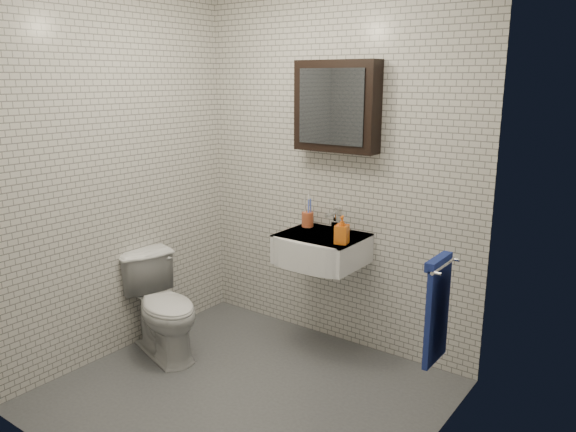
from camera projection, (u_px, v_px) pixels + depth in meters
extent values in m
cube|color=#4D4F54|center=(245.00, 394.00, 3.43)|extent=(2.20, 2.00, 0.01)
cube|color=silver|center=(335.00, 171.00, 3.92)|extent=(2.20, 0.02, 2.50)
cube|color=silver|center=(84.00, 234.00, 2.35)|extent=(2.20, 0.02, 2.50)
cube|color=silver|center=(117.00, 175.00, 3.77)|extent=(0.02, 2.00, 2.50)
cube|color=silver|center=(427.00, 224.00, 2.50)|extent=(0.02, 2.00, 2.50)
cube|color=white|center=(322.00, 249.00, 3.83)|extent=(0.55, 0.45, 0.20)
cylinder|color=silver|center=(324.00, 236.00, 3.83)|extent=(0.31, 0.31, 0.02)
cylinder|color=silver|center=(324.00, 234.00, 3.83)|extent=(0.04, 0.04, 0.01)
cube|color=white|center=(322.00, 235.00, 3.81)|extent=(0.55, 0.45, 0.01)
cylinder|color=silver|center=(335.00, 225.00, 3.93)|extent=(0.06, 0.06, 0.06)
cylinder|color=silver|center=(335.00, 217.00, 3.92)|extent=(0.03, 0.03, 0.08)
cylinder|color=silver|center=(331.00, 214.00, 3.86)|extent=(0.02, 0.12, 0.02)
cube|color=silver|center=(338.00, 208.00, 3.93)|extent=(0.02, 0.09, 0.01)
cube|color=black|center=(337.00, 106.00, 3.73)|extent=(0.60, 0.14, 0.60)
cube|color=#3F444C|center=(331.00, 107.00, 3.67)|extent=(0.49, 0.01, 0.49)
cylinder|color=silver|center=(443.00, 266.00, 2.87)|extent=(0.02, 0.30, 0.02)
cylinder|color=silver|center=(456.00, 260.00, 2.96)|extent=(0.04, 0.02, 0.02)
cylinder|color=silver|center=(437.00, 273.00, 2.76)|extent=(0.04, 0.02, 0.02)
cube|color=navy|center=(437.00, 314.00, 2.95)|extent=(0.03, 0.26, 0.54)
cube|color=navy|center=(439.00, 262.00, 2.88)|extent=(0.05, 0.26, 0.05)
cylinder|color=#C05530|center=(308.00, 219.00, 4.00)|extent=(0.10, 0.10, 0.11)
cylinder|color=white|center=(305.00, 210.00, 3.98)|extent=(0.02, 0.03, 0.20)
cylinder|color=#4561DE|center=(308.00, 212.00, 3.97)|extent=(0.02, 0.02, 0.18)
cylinder|color=white|center=(308.00, 209.00, 4.00)|extent=(0.02, 0.04, 0.21)
cylinder|color=#4561DE|center=(311.00, 211.00, 3.98)|extent=(0.03, 0.04, 0.19)
imported|color=orange|center=(342.00, 230.00, 3.58)|extent=(0.10, 0.10, 0.18)
imported|color=white|center=(163.00, 307.00, 3.87)|extent=(0.77, 0.57, 0.70)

